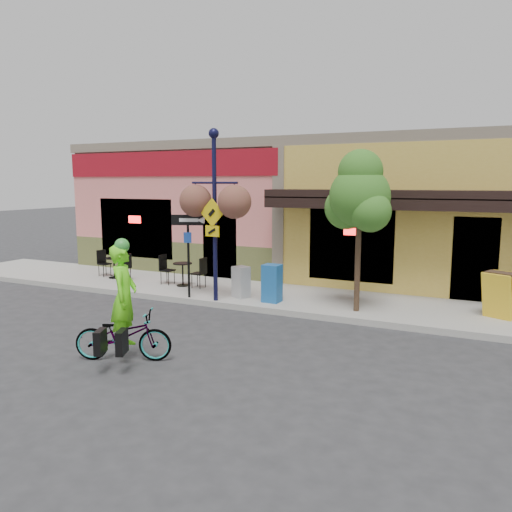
{
  "coord_description": "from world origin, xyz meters",
  "views": [
    {
      "loc": [
        4.73,
        -10.22,
        3.16
      ],
      "look_at": [
        -0.35,
        0.5,
        1.4
      ],
      "focal_mm": 35.0,
      "sensor_mm": 36.0,
      "label": 1
    }
  ],
  "objects_px": {
    "building": "(348,208)",
    "newspaper_box_grey": "(241,282)",
    "cyclist_rider": "(124,310)",
    "bicycle": "(123,336)",
    "lamp_post": "(215,216)",
    "one_way_sign": "(188,256)",
    "newspaper_box_blue": "(272,283)",
    "street_tree": "(359,231)"
  },
  "relations": [
    {
      "from": "building",
      "to": "newspaper_box_grey",
      "type": "height_order",
      "value": "building"
    },
    {
      "from": "cyclist_rider",
      "to": "bicycle",
      "type": "bearing_deg",
      "value": 66.97
    },
    {
      "from": "lamp_post",
      "to": "one_way_sign",
      "type": "xyz_separation_m",
      "value": [
        -0.81,
        0.0,
        -1.07
      ]
    },
    {
      "from": "newspaper_box_blue",
      "to": "newspaper_box_grey",
      "type": "relative_size",
      "value": 1.16
    },
    {
      "from": "one_way_sign",
      "to": "newspaper_box_grey",
      "type": "xyz_separation_m",
      "value": [
        1.24,
        0.58,
        -0.68
      ]
    },
    {
      "from": "building",
      "to": "bicycle",
      "type": "xyz_separation_m",
      "value": [
        -1.08,
        -10.99,
        -1.8
      ]
    },
    {
      "from": "newspaper_box_grey",
      "to": "one_way_sign",
      "type": "bearing_deg",
      "value": -131.66
    },
    {
      "from": "bicycle",
      "to": "building",
      "type": "bearing_deg",
      "value": -28.65
    },
    {
      "from": "building",
      "to": "newspaper_box_blue",
      "type": "bearing_deg",
      "value": -91.82
    },
    {
      "from": "lamp_post",
      "to": "one_way_sign",
      "type": "bearing_deg",
      "value": -173.93
    },
    {
      "from": "bicycle",
      "to": "newspaper_box_blue",
      "type": "height_order",
      "value": "newspaper_box_blue"
    },
    {
      "from": "one_way_sign",
      "to": "newspaper_box_blue",
      "type": "height_order",
      "value": "one_way_sign"
    },
    {
      "from": "cyclist_rider",
      "to": "building",
      "type": "bearing_deg",
      "value": -28.39
    },
    {
      "from": "cyclist_rider",
      "to": "lamp_post",
      "type": "relative_size",
      "value": 0.42
    },
    {
      "from": "building",
      "to": "lamp_post",
      "type": "distance_m",
      "value": 7.03
    },
    {
      "from": "building",
      "to": "newspaper_box_blue",
      "type": "relative_size",
      "value": 19.01
    },
    {
      "from": "building",
      "to": "one_way_sign",
      "type": "height_order",
      "value": "building"
    },
    {
      "from": "bicycle",
      "to": "lamp_post",
      "type": "relative_size",
      "value": 0.4
    },
    {
      "from": "building",
      "to": "cyclist_rider",
      "type": "bearing_deg",
      "value": -95.36
    },
    {
      "from": "street_tree",
      "to": "newspaper_box_grey",
      "type": "bearing_deg",
      "value": 178.64
    },
    {
      "from": "cyclist_rider",
      "to": "newspaper_box_blue",
      "type": "relative_size",
      "value": 1.92
    },
    {
      "from": "building",
      "to": "lamp_post",
      "type": "relative_size",
      "value": 4.2
    },
    {
      "from": "building",
      "to": "street_tree",
      "type": "bearing_deg",
      "value": -72.83
    },
    {
      "from": "bicycle",
      "to": "newspaper_box_blue",
      "type": "xyz_separation_m",
      "value": [
        0.88,
        4.61,
        0.17
      ]
    },
    {
      "from": "newspaper_box_grey",
      "to": "street_tree",
      "type": "xyz_separation_m",
      "value": [
        3.09,
        -0.07,
        1.49
      ]
    },
    {
      "from": "one_way_sign",
      "to": "newspaper_box_blue",
      "type": "distance_m",
      "value": 2.31
    },
    {
      "from": "one_way_sign",
      "to": "newspaper_box_grey",
      "type": "distance_m",
      "value": 1.53
    },
    {
      "from": "building",
      "to": "cyclist_rider",
      "type": "height_order",
      "value": "building"
    },
    {
      "from": "newspaper_box_blue",
      "to": "street_tree",
      "type": "xyz_separation_m",
      "value": [
        2.16,
        0.03,
        1.42
      ]
    },
    {
      "from": "bicycle",
      "to": "cyclist_rider",
      "type": "bearing_deg",
      "value": -113.03
    },
    {
      "from": "building",
      "to": "newspaper_box_blue",
      "type": "height_order",
      "value": "building"
    },
    {
      "from": "lamp_post",
      "to": "newspaper_box_grey",
      "type": "relative_size",
      "value": 5.25
    },
    {
      "from": "cyclist_rider",
      "to": "newspaper_box_grey",
      "type": "relative_size",
      "value": 2.23
    },
    {
      "from": "cyclist_rider",
      "to": "one_way_sign",
      "type": "relative_size",
      "value": 0.84
    },
    {
      "from": "building",
      "to": "lamp_post",
      "type": "height_order",
      "value": "building"
    },
    {
      "from": "building",
      "to": "bicycle",
      "type": "bearing_deg",
      "value": -95.62
    },
    {
      "from": "cyclist_rider",
      "to": "street_tree",
      "type": "bearing_deg",
      "value": -55.84
    },
    {
      "from": "cyclist_rider",
      "to": "one_way_sign",
      "type": "bearing_deg",
      "value": -5.01
    },
    {
      "from": "cyclist_rider",
      "to": "newspaper_box_blue",
      "type": "height_order",
      "value": "cyclist_rider"
    },
    {
      "from": "bicycle",
      "to": "newspaper_box_blue",
      "type": "relative_size",
      "value": 1.81
    },
    {
      "from": "building",
      "to": "newspaper_box_grey",
      "type": "distance_m",
      "value": 6.59
    },
    {
      "from": "cyclist_rider",
      "to": "newspaper_box_blue",
      "type": "xyz_separation_m",
      "value": [
        0.83,
        4.61,
        -0.29
      ]
    }
  ]
}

